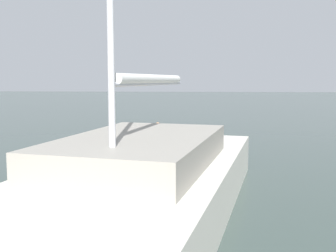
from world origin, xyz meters
name	(u,v)px	position (x,y,z in m)	size (l,w,h in m)	color
ground_plane	(120,145)	(0.00, 0.00, 0.00)	(160.00, 160.00, 0.00)	#384742
kayak	(157,142)	(-1.63, -0.06, 0.14)	(4.35, 2.72, 0.27)	#EAB214
kayaker	(157,132)	(-1.64, -0.05, 0.58)	(1.16, 2.14, 0.76)	yellow
sailboat_small_daysailer	(131,189)	(-2.23, 9.45, 0.71)	(5.67, 12.02, 15.95)	silver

